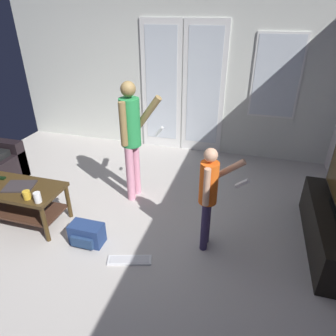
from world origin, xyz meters
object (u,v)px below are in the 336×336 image
object	(u,v)px
coffee_table	(21,197)
cup_by_laptop	(37,197)
tv_stand	(332,230)
laptop_closed	(20,186)
loose_keyboard	(130,260)
cup_near_edge	(27,195)
backpack	(87,234)
person_adult	(131,132)
person_child	(209,191)

from	to	relation	value
coffee_table	cup_by_laptop	distance (m)	0.48
tv_stand	laptop_closed	xyz separation A→B (m)	(-3.36, -0.51, 0.27)
loose_keyboard	cup_near_edge	bearing A→B (deg)	175.21
tv_stand	backpack	size ratio (longest dim) A/B	4.03
loose_keyboard	cup_by_laptop	distance (m)	1.14
person_adult	laptop_closed	xyz separation A→B (m)	(-1.03, -0.86, -0.43)
coffee_table	tv_stand	xyz separation A→B (m)	(3.37, 0.52, -0.13)
loose_keyboard	person_adult	bearing A→B (deg)	108.71
tv_stand	laptop_closed	distance (m)	3.41
person_adult	backpack	world-z (taller)	person_adult
person_adult	loose_keyboard	bearing A→B (deg)	-71.29
loose_keyboard	cup_by_laptop	bearing A→B (deg)	175.74
person_child	cup_by_laptop	distance (m)	1.75
person_adult	loose_keyboard	xyz separation A→B (m)	(0.38, -1.13, -0.90)
loose_keyboard	laptop_closed	bearing A→B (deg)	169.14
person_adult	loose_keyboard	size ratio (longest dim) A/B	3.33
laptop_closed	cup_by_laptop	world-z (taller)	cup_by_laptop
coffee_table	person_child	xyz separation A→B (m)	(2.11, 0.18, 0.34)
tv_stand	cup_by_laptop	xyz separation A→B (m)	(-2.96, -0.71, 0.31)
person_child	cup_by_laptop	world-z (taller)	person_child
coffee_table	laptop_closed	world-z (taller)	laptop_closed
loose_keyboard	laptop_closed	xyz separation A→B (m)	(-1.41, 0.27, 0.47)
person_adult	person_child	world-z (taller)	person_adult
person_adult	cup_near_edge	world-z (taller)	person_adult
coffee_table	tv_stand	world-z (taller)	coffee_table
laptop_closed	cup_near_edge	size ratio (longest dim) A/B	3.39
backpack	laptop_closed	distance (m)	0.96
person_child	cup_by_laptop	xyz separation A→B (m)	(-1.71, -0.37, -0.15)
cup_near_edge	coffee_table	bearing A→B (deg)	147.47
tv_stand	person_child	xyz separation A→B (m)	(-1.25, -0.34, 0.46)
laptop_closed	cup_by_laptop	bearing A→B (deg)	-42.90
tv_stand	person_child	bearing A→B (deg)	-164.90
person_child	loose_keyboard	bearing A→B (deg)	-147.35
person_child	laptop_closed	size ratio (longest dim) A/B	3.63
backpack	loose_keyboard	bearing A→B (deg)	-13.23
loose_keyboard	cup_near_edge	size ratio (longest dim) A/B	4.97
person_child	loose_keyboard	distance (m)	1.06
tv_stand	loose_keyboard	bearing A→B (deg)	-158.11
tv_stand	person_child	world-z (taller)	person_child
coffee_table	tv_stand	size ratio (longest dim) A/B	0.68
person_child	laptop_closed	bearing A→B (deg)	-175.30
backpack	person_adult	bearing A→B (deg)	81.23
tv_stand	cup_near_edge	size ratio (longest dim) A/B	15.50
person_adult	loose_keyboard	distance (m)	1.50
coffee_table	cup_by_laptop	xyz separation A→B (m)	(0.41, -0.19, 0.19)
person_child	backpack	bearing A→B (deg)	-165.56
coffee_table	laptop_closed	bearing A→B (deg)	39.22
person_child	cup_by_laptop	size ratio (longest dim) A/B	9.95
person_child	person_adult	bearing A→B (deg)	147.38
loose_keyboard	cup_near_edge	xyz separation A→B (m)	(-1.17, 0.10, 0.51)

